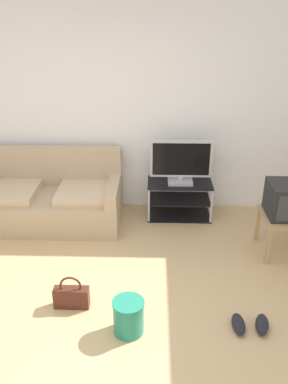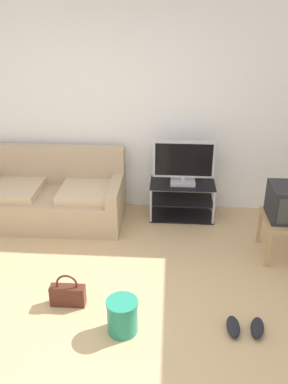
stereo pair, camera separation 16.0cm
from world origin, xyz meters
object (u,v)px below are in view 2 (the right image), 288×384
(sneakers_pair, at_px, (245,327))
(cleaning_bucket, at_px, (122,315))
(tv_stand, at_px, (182,200))
(flat_tv, at_px, (184,163))
(side_table, at_px, (288,224))
(couch, at_px, (53,196))
(handbag, at_px, (68,294))

(sneakers_pair, bearing_deg, cleaning_bucket, -176.78)
(tv_stand, xyz_separation_m, flat_tv, (0.00, -0.02, 0.51))
(side_table, height_order, cleaning_bucket, side_table)
(couch, height_order, side_table, couch)
(flat_tv, bearing_deg, tv_stand, 90.00)
(tv_stand, relative_size, sneakers_pair, 2.39)
(tv_stand, distance_m, cleaning_bucket, 2.16)
(side_table, distance_m, handbag, 2.41)
(couch, height_order, flat_tv, flat_tv)
(cleaning_bucket, relative_size, sneakers_pair, 0.92)
(couch, height_order, sneakers_pair, couch)
(tv_stand, bearing_deg, flat_tv, -90.00)
(tv_stand, bearing_deg, sneakers_pair, -75.87)
(handbag, xyz_separation_m, cleaning_bucket, (0.54, -0.30, 0.05))
(cleaning_bucket, xyz_separation_m, sneakers_pair, (1.04, 0.06, -0.12))
(flat_tv, bearing_deg, handbag, -121.21)
(side_table, xyz_separation_m, sneakers_pair, (-0.61, -1.21, -0.34))
(sneakers_pair, bearing_deg, tv_stand, 104.13)
(flat_tv, distance_m, side_table, 1.42)
(side_table, xyz_separation_m, handbag, (-2.19, -0.97, -0.27))
(cleaning_bucket, bearing_deg, tv_stand, 75.76)
(handbag, xyz_separation_m, sneakers_pair, (1.58, -0.24, -0.07))
(handbag, bearing_deg, flat_tv, 58.79)
(couch, height_order, tv_stand, couch)
(couch, relative_size, handbag, 5.34)
(handbag, bearing_deg, tv_stand, 59.11)
(cleaning_bucket, bearing_deg, couch, 119.73)
(tv_stand, relative_size, handbag, 2.46)
(tv_stand, xyz_separation_m, sneakers_pair, (0.51, -2.03, -0.19))
(tv_stand, height_order, sneakers_pair, tv_stand)
(cleaning_bucket, bearing_deg, sneakers_pair, 3.22)
(flat_tv, distance_m, handbag, 2.16)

